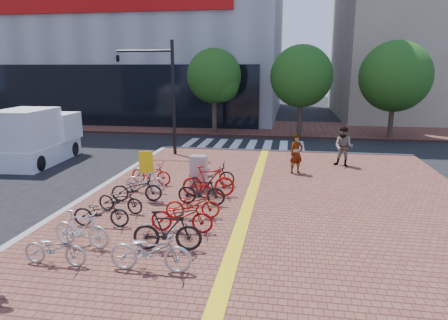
% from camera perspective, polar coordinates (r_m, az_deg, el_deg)
% --- Properties ---
extents(ground, '(120.00, 120.00, 0.00)m').
position_cam_1_polar(ground, '(11.97, -7.53, -10.42)').
color(ground, black).
rests_on(ground, ground).
extents(kerb_north, '(14.00, 0.25, 0.15)m').
position_cam_1_polar(kerb_north, '(22.97, 8.41, 1.17)').
color(kerb_north, gray).
rests_on(kerb_north, ground).
extents(far_sidewalk, '(70.00, 8.00, 0.15)m').
position_cam_1_polar(far_sidewalk, '(32.00, 3.33, 4.62)').
color(far_sidewalk, brown).
rests_on(far_sidewalk, ground).
extents(crosswalk, '(7.50, 4.00, 0.01)m').
position_cam_1_polar(crosswalk, '(25.09, 2.78, 2.13)').
color(crosswalk, silver).
rests_on(crosswalk, ground).
extents(street_trees, '(16.20, 4.60, 6.35)m').
position_cam_1_polar(street_trees, '(28.00, 13.17, 11.38)').
color(street_trees, '#38281E').
rests_on(street_trees, far_sidewalk).
extents(bike_0, '(1.59, 0.56, 0.83)m').
position_cam_1_polar(bike_0, '(10.47, -23.02, -11.54)').
color(bike_0, '#A5A5A9').
rests_on(bike_0, sidewalk).
extents(bike_1, '(1.70, 0.67, 0.99)m').
position_cam_1_polar(bike_1, '(11.18, -19.74, -9.24)').
color(bike_1, silver).
rests_on(bike_1, sidewalk).
extents(bike_2, '(1.72, 0.72, 0.88)m').
position_cam_1_polar(bike_2, '(12.39, -17.16, -7.13)').
color(bike_2, black).
rests_on(bike_2, sidewalk).
extents(bike_3, '(1.67, 0.80, 0.84)m').
position_cam_1_polar(bike_3, '(13.40, -14.59, -5.53)').
color(bike_3, black).
rests_on(bike_3, sidewalk).
extents(bike_4, '(1.85, 0.94, 0.93)m').
position_cam_1_polar(bike_4, '(14.35, -12.37, -3.99)').
color(bike_4, black).
rests_on(bike_4, sidewalk).
extents(bike_5, '(1.58, 0.51, 0.94)m').
position_cam_1_polar(bike_5, '(15.27, -11.19, -2.88)').
color(bike_5, silver).
rests_on(bike_5, sidewalk).
extents(bike_6, '(1.84, 0.91, 0.92)m').
position_cam_1_polar(bike_6, '(16.34, -10.39, -1.83)').
color(bike_6, red).
rests_on(bike_6, sidewalk).
extents(bike_7, '(1.95, 0.76, 1.01)m').
position_cam_1_polar(bike_7, '(9.52, -10.48, -12.60)').
color(bike_7, '#B1B0B5').
rests_on(bike_7, sidewalk).
extents(bike_8, '(1.83, 0.70, 1.07)m').
position_cam_1_polar(bike_8, '(10.43, -8.11, -9.96)').
color(bike_8, black).
rests_on(bike_8, sidewalk).
extents(bike_9, '(1.82, 0.67, 0.95)m').
position_cam_1_polar(bike_9, '(11.53, -6.05, -7.94)').
color(bike_9, '#9D0B0E').
rests_on(bike_9, sidewalk).
extents(bike_10, '(1.76, 0.87, 0.88)m').
position_cam_1_polar(bike_10, '(12.51, -4.51, -6.38)').
color(bike_10, '#A2140B').
rests_on(bike_10, sidewalk).
extents(bike_11, '(1.68, 0.54, 1.00)m').
position_cam_1_polar(bike_11, '(13.65, -3.27, -4.43)').
color(bike_11, black).
rests_on(bike_11, sidewalk).
extents(bike_12, '(1.96, 0.80, 1.14)m').
position_cam_1_polar(bike_12, '(14.52, -2.23, -3.04)').
color(bike_12, '#B2100C').
rests_on(bike_12, sidewalk).
extents(bike_13, '(1.89, 0.82, 0.96)m').
position_cam_1_polar(bike_13, '(15.77, -1.81, -2.07)').
color(bike_13, black).
rests_on(bike_13, sidewalk).
extents(pedestrian_a, '(0.77, 0.71, 1.78)m').
position_cam_1_polar(pedestrian_a, '(17.90, 10.29, 0.88)').
color(pedestrian_a, gray).
rests_on(pedestrian_a, sidewalk).
extents(pedestrian_b, '(1.13, 1.03, 1.89)m').
position_cam_1_polar(pedestrian_b, '(19.75, 16.73, 1.83)').
color(pedestrian_b, '#4A515E').
rests_on(pedestrian_b, sidewalk).
extents(utility_box, '(0.62, 0.46, 1.33)m').
position_cam_1_polar(utility_box, '(15.33, -3.63, -1.82)').
color(utility_box, '#B0B1B5').
rests_on(utility_box, sidewalk).
extents(yellow_sign, '(0.47, 0.19, 1.78)m').
position_cam_1_polar(yellow_sign, '(14.19, -10.98, -0.91)').
color(yellow_sign, '#B7B7BC').
rests_on(yellow_sign, sidewalk).
extents(traffic_light_pole, '(3.22, 1.24, 6.00)m').
position_cam_1_polar(traffic_light_pole, '(21.91, -10.86, 11.63)').
color(traffic_light_pole, black).
rests_on(traffic_light_pole, sidewalk).
extents(box_truck, '(2.39, 4.96, 2.80)m').
position_cam_1_polar(box_truck, '(22.26, -25.05, 2.95)').
color(box_truck, white).
rests_on(box_truck, ground).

